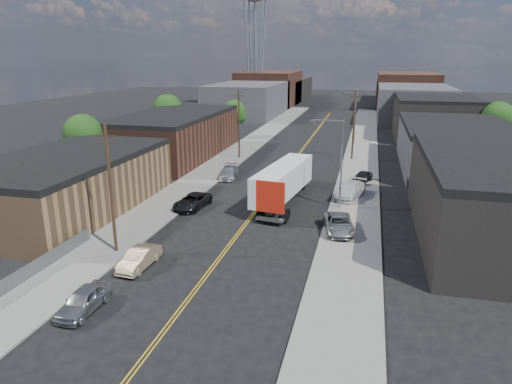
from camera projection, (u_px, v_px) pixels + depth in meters
The scene contains 33 objects.
ground at pixel (307, 143), 80.35m from camera, with size 260.00×260.00×0.00m, color black.
centerline at pixel (293, 161), 66.41m from camera, with size 0.32×120.00×0.01m, color gold.
sidewalk_left at pixel (231, 157), 68.58m from camera, with size 5.00×140.00×0.15m, color slate.
sidewalk_right at pixel (360, 164), 64.19m from camera, with size 5.00×140.00×0.15m, color slate.
warehouse_tan at pixel (67, 183), 44.67m from camera, with size 12.00×22.00×5.60m.
warehouse_brown at pixel (175, 135), 68.69m from camera, with size 12.00×26.00×6.60m.
industrial_right_a at pixel (511, 200), 37.07m from camera, with size 14.00×22.00×7.10m.
industrial_right_b at pixel (457, 146), 61.38m from camera, with size 14.00×24.00×6.10m.
industrial_right_c at pixel (434, 117), 85.32m from camera, with size 14.00×22.00×7.60m.
skyline_left_a at pixel (249, 99), 116.34m from camera, with size 16.00×30.00×8.00m, color #353537.
skyline_right_a at pixel (413, 103), 107.10m from camera, with size 16.00×30.00×8.00m, color #353537.
skyline_left_b at pixel (270, 89), 139.29m from camera, with size 16.00×26.00×10.00m, color #4B291E.
skyline_right_b at pixel (406, 91), 130.05m from camera, with size 16.00×26.00×10.00m, color #4B291E.
skyline_left_c at pixel (282, 89), 158.31m from camera, with size 16.00×40.00×7.00m, color black.
skyline_right_c at pixel (402, 91), 149.07m from camera, with size 16.00×40.00×7.00m, color black.
streetlight_near at pixel (338, 156), 44.53m from camera, with size 3.39×0.25×9.00m.
streetlight_far at pixel (353, 114), 77.06m from camera, with size 3.39×0.25×9.00m.
utility_pole_left_near at pixel (111, 189), 34.30m from camera, with size 1.60×0.26×10.00m.
utility_pole_left_far at pixel (239, 124), 66.82m from camera, with size 1.60×0.26×10.00m.
utility_pole_right at pixel (354, 125), 65.82m from camera, with size 1.60×0.26×10.00m.
chainlink_fence at pixel (20, 277), 30.31m from camera, with size 0.05×16.00×1.22m.
tree_left_near at pixel (84, 136), 56.51m from camera, with size 4.85×4.76×7.91m.
tree_left_mid at pixel (168, 111), 79.65m from camera, with size 5.10×5.04×8.37m.
tree_left_far at pixel (234, 113), 84.11m from camera, with size 4.35×4.20×6.97m.
tree_right_far at pixel (498, 119), 71.91m from camera, with size 4.85×4.76×7.91m.
semi_truck at pixel (286, 179), 47.98m from camera, with size 4.33×16.12×4.14m.
car_left_a at pixel (84, 300), 27.34m from camera, with size 1.71×4.24×1.45m, color #949699.
car_left_b at pixel (139, 258), 33.01m from camera, with size 1.50×4.29×1.41m, color #998364.
car_left_c at pixel (192, 201), 45.88m from camera, with size 2.35×5.10×1.42m, color black.
car_left_d at pixel (228, 172), 57.25m from camera, with size 1.99×4.89×1.42m, color #A7AAAC.
car_right_lot_a at pixel (339, 224), 39.32m from camera, with size 2.38×5.17×1.44m, color #949799.
car_right_lot_b at pixel (350, 190), 48.88m from camera, with size 2.29×5.62×1.63m, color silver.
car_right_lot_c at pixel (362, 177), 54.69m from camera, with size 1.57×3.90×1.33m, color black.
Camera 1 is at (10.37, -19.29, 14.82)m, focal length 32.00 mm.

